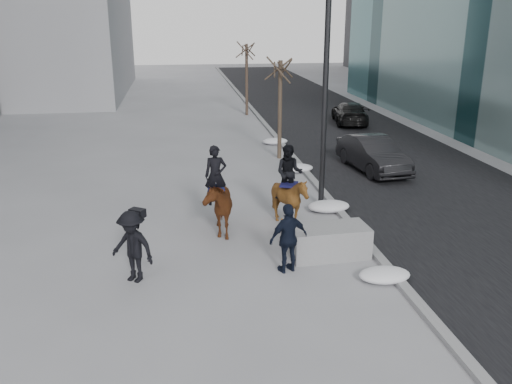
{
  "coord_description": "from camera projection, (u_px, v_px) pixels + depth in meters",
  "views": [
    {
      "loc": [
        -2.01,
        -12.53,
        6.02
      ],
      "look_at": [
        0.0,
        1.2,
        1.5
      ],
      "focal_mm": 38.0,
      "sensor_mm": 36.0,
      "label": 1
    }
  ],
  "objects": [
    {
      "name": "planter",
      "position": [
        329.0,
        241.0,
        14.16
      ],
      "size": [
        2.09,
        1.14,
        0.81
      ],
      "primitive_type": "cube",
      "rotation": [
        0.0,
        0.0,
        0.06
      ],
      "color": "gray",
      "rests_on": "ground"
    },
    {
      "name": "snow_piles",
      "position": [
        312.0,
        186.0,
        19.55
      ],
      "size": [
        1.36,
        15.36,
        0.35
      ],
      "color": "silver",
      "rests_on": "ground"
    },
    {
      "name": "tree_near",
      "position": [
        280.0,
        105.0,
        23.34
      ],
      "size": [
        1.2,
        1.2,
        4.71
      ],
      "primitive_type": null,
      "color": "#3B2D22",
      "rests_on": "ground"
    },
    {
      "name": "feeder",
      "position": [
        289.0,
        238.0,
        13.15
      ],
      "size": [
        1.11,
        1.01,
        1.75
      ],
      "color": "black",
      "rests_on": "ground"
    },
    {
      "name": "mounted_right",
      "position": [
        290.0,
        194.0,
        16.03
      ],
      "size": [
        1.73,
        1.82,
        2.46
      ],
      "color": "#472A0E",
      "rests_on": "ground"
    },
    {
      "name": "camera_crew",
      "position": [
        132.0,
        246.0,
        12.67
      ],
      "size": [
        1.3,
        1.17,
        1.75
      ],
      "color": "black",
      "rests_on": "ground"
    },
    {
      "name": "road",
      "position": [
        382.0,
        157.0,
        24.3
      ],
      "size": [
        8.0,
        90.0,
        0.01
      ],
      "primitive_type": "cube",
      "color": "black",
      "rests_on": "ground"
    },
    {
      "name": "car_near",
      "position": [
        373.0,
        154.0,
        21.92
      ],
      "size": [
        1.96,
        4.36,
        1.39
      ],
      "primitive_type": "imported",
      "rotation": [
        0.0,
        0.0,
        0.12
      ],
      "color": "black",
      "rests_on": "ground"
    },
    {
      "name": "tree_far",
      "position": [
        247.0,
        76.0,
        33.8
      ],
      "size": [
        1.2,
        1.2,
        4.88
      ],
      "primitive_type": null,
      "color": "#3A2C22",
      "rests_on": "ground"
    },
    {
      "name": "lamppost",
      "position": [
        327.0,
        51.0,
        16.47
      ],
      "size": [
        0.25,
        1.01,
        9.09
      ],
      "color": "black",
      "rests_on": "ground"
    },
    {
      "name": "car_far",
      "position": [
        350.0,
        113.0,
        31.6
      ],
      "size": [
        2.48,
        4.58,
        1.26
      ],
      "primitive_type": "imported",
      "rotation": [
        0.0,
        0.0,
        2.97
      ],
      "color": "black",
      "rests_on": "ground"
    },
    {
      "name": "ground",
      "position": [
        263.0,
        262.0,
        13.93
      ],
      "size": [
        120.0,
        120.0,
        0.0
      ],
      "primitive_type": "plane",
      "color": "gray",
      "rests_on": "ground"
    },
    {
      "name": "curb",
      "position": [
        294.0,
        159.0,
        23.73
      ],
      "size": [
        0.25,
        90.0,
        0.12
      ],
      "primitive_type": "cube",
      "color": "gray",
      "rests_on": "ground"
    },
    {
      "name": "mounted_left",
      "position": [
        217.0,
        201.0,
        15.6
      ],
      "size": [
        0.9,
        1.97,
        2.54
      ],
      "color": "#512B10",
      "rests_on": "ground"
    }
  ]
}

